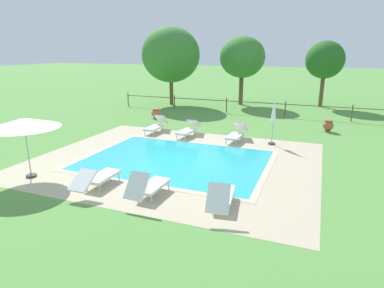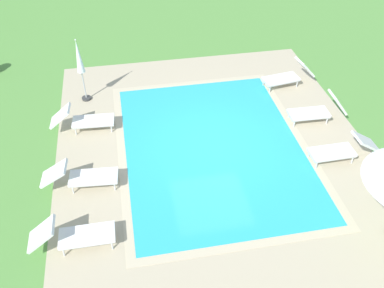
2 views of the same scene
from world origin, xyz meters
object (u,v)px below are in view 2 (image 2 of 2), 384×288
sun_lounger_north_near_steps (82,176)px  sun_lounger_south_mid (317,110)px  sun_lounger_north_end (288,76)px  sun_lounger_north_mid (342,149)px  patio_umbrella_closed_row_west (79,61)px  sun_lounger_north_far (84,120)px  sun_lounger_south_near_corner (74,235)px

sun_lounger_north_near_steps → sun_lounger_south_mid: sun_lounger_south_mid is taller
sun_lounger_north_near_steps → sun_lounger_north_end: 8.26m
sun_lounger_north_mid → sun_lounger_south_mid: (1.92, -0.07, 0.03)m
sun_lounger_north_end → patio_umbrella_closed_row_west: (0.38, 7.24, 1.11)m
sun_lounger_north_mid → patio_umbrella_closed_row_west: size_ratio=0.90×
sun_lounger_north_mid → sun_lounger_north_end: bearing=1.1°
sun_lounger_north_far → sun_lounger_north_end: (1.36, -7.26, 0.01)m
sun_lounger_north_end → sun_lounger_north_mid: bearing=-178.9°
sun_lounger_north_end → sun_lounger_south_near_corner: size_ratio=1.00×
sun_lounger_north_far → patio_umbrella_closed_row_west: (1.74, -0.02, 1.12)m
sun_lounger_north_mid → sun_lounger_north_end: (4.17, 0.08, 0.02)m
sun_lounger_north_mid → sun_lounger_north_far: (2.81, 7.34, 0.01)m
sun_lounger_north_far → sun_lounger_north_near_steps: bearing=179.7°
sun_lounger_north_end → patio_umbrella_closed_row_west: bearing=87.0°
sun_lounger_south_mid → sun_lounger_north_far: bearing=83.1°
sun_lounger_north_mid → sun_lounger_north_far: sun_lounger_north_far is taller
sun_lounger_north_far → sun_lounger_south_near_corner: (-4.55, 0.17, -0.00)m
sun_lounger_north_far → patio_umbrella_closed_row_west: bearing=-0.6°
sun_lounger_north_near_steps → sun_lounger_south_near_corner: sun_lounger_south_near_corner is taller
patio_umbrella_closed_row_west → sun_lounger_north_mid: bearing=-121.9°
sun_lounger_north_near_steps → sun_lounger_north_end: size_ratio=1.05×
patio_umbrella_closed_row_west → sun_lounger_north_end: bearing=-93.0°
sun_lounger_north_far → sun_lounger_north_end: sun_lounger_north_end is taller
sun_lounger_north_mid → sun_lounger_south_near_corner: sun_lounger_south_near_corner is taller
sun_lounger_north_near_steps → sun_lounger_north_far: size_ratio=1.03×
sun_lounger_north_end → sun_lounger_south_mid: sun_lounger_south_mid is taller
sun_lounger_south_near_corner → sun_lounger_south_mid: sun_lounger_south_mid is taller
sun_lounger_north_far → sun_lounger_south_near_corner: 4.55m
sun_lounger_north_near_steps → sun_lounger_north_end: sun_lounger_north_end is taller
patio_umbrella_closed_row_west → sun_lounger_south_near_corner: bearing=178.3°
sun_lounger_north_near_steps → sun_lounger_south_mid: (1.68, -7.42, 0.03)m
sun_lounger_north_near_steps → sun_lounger_north_mid: (-0.24, -7.35, -0.00)m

